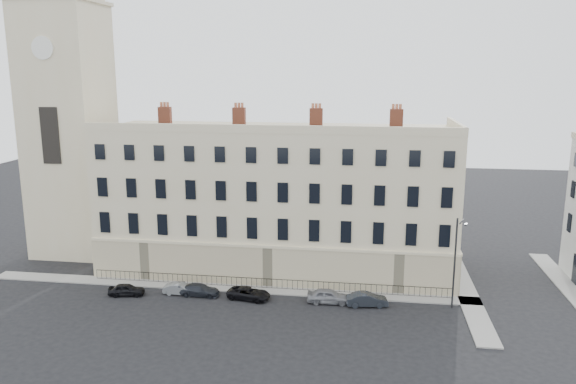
% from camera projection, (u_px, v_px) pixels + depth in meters
% --- Properties ---
extents(ground, '(160.00, 160.00, 0.00)m').
position_uv_depth(ground, '(324.00, 316.00, 48.33)').
color(ground, black).
rests_on(ground, ground).
extents(terrace, '(36.22, 12.22, 17.00)m').
position_uv_depth(terrace, '(278.00, 199.00, 59.16)').
color(terrace, beige).
rests_on(terrace, ground).
extents(church_tower, '(8.00, 8.13, 44.00)m').
position_uv_depth(church_tower, '(67.00, 90.00, 62.15)').
color(church_tower, beige).
rests_on(church_tower, ground).
extents(pavement_terrace, '(48.00, 2.00, 0.12)m').
position_uv_depth(pavement_terrace, '(226.00, 288.00, 54.56)').
color(pavement_terrace, gray).
rests_on(pavement_terrace, ground).
extents(pavement_east_return, '(2.00, 24.00, 0.12)m').
position_uv_depth(pavement_east_return, '(465.00, 289.00, 54.22)').
color(pavement_east_return, gray).
rests_on(pavement_east_return, ground).
extents(pavement_adjacent, '(2.00, 20.00, 0.12)m').
position_uv_depth(pavement_adjacent, '(567.00, 287.00, 54.75)').
color(pavement_adjacent, gray).
rests_on(pavement_adjacent, ground).
extents(railings, '(35.00, 0.04, 0.96)m').
position_uv_depth(railings, '(267.00, 283.00, 54.28)').
color(railings, black).
rests_on(railings, ground).
extents(car_a, '(3.52, 1.88, 1.14)m').
position_uv_depth(car_a, '(127.00, 290.00, 52.70)').
color(car_a, black).
rests_on(car_a, ground).
extents(car_b, '(3.34, 1.24, 1.09)m').
position_uv_depth(car_b, '(181.00, 289.00, 52.94)').
color(car_b, slate).
rests_on(car_b, ground).
extents(car_c, '(3.84, 1.62, 1.11)m').
position_uv_depth(car_c, '(200.00, 290.00, 52.68)').
color(car_c, '#20232B').
rests_on(car_c, ground).
extents(car_d, '(4.27, 2.48, 1.12)m').
position_uv_depth(car_d, '(249.00, 293.00, 51.85)').
color(car_d, black).
rests_on(car_d, ground).
extents(car_e, '(3.94, 1.70, 1.32)m').
position_uv_depth(car_e, '(328.00, 296.00, 50.96)').
color(car_e, gray).
rests_on(car_e, ground).
extents(car_f, '(3.88, 1.85, 1.23)m').
position_uv_depth(car_f, '(367.00, 300.00, 50.30)').
color(car_f, '#21252C').
rests_on(car_f, ground).
extents(streetlamp, '(0.75, 1.72, 8.26)m').
position_uv_depth(streetlamp, '(456.00, 259.00, 48.99)').
color(streetlamp, '#27282C').
rests_on(streetlamp, ground).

